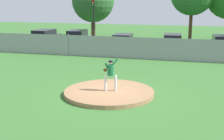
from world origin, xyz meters
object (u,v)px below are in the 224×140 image
(traffic_cone_orange, at_px, (195,48))
(traffic_light_near, at_px, (93,13))
(parked_car_burgundy, at_px, (123,43))
(parked_car_silver, at_px, (172,43))
(parked_car_charcoal, at_px, (44,38))
(parked_car_slate, at_px, (77,39))
(baseball, at_px, (128,88))
(parked_car_navy, at_px, (222,45))
(pitcher_youth, at_px, (110,72))

(traffic_cone_orange, relative_size, traffic_light_near, 0.11)
(parked_car_burgundy, bearing_deg, parked_car_silver, 10.43)
(parked_car_charcoal, bearing_deg, parked_car_slate, 0.48)
(baseball, height_order, parked_car_slate, parked_car_slate)
(parked_car_silver, relative_size, parked_car_charcoal, 0.89)
(parked_car_burgundy, relative_size, parked_car_slate, 0.95)
(parked_car_navy, distance_m, traffic_cone_orange, 2.53)
(pitcher_youth, relative_size, traffic_light_near, 0.34)
(parked_car_navy, height_order, traffic_light_near, traffic_light_near)
(pitcher_youth, bearing_deg, parked_car_charcoal, 127.73)
(baseball, bearing_deg, traffic_light_near, 113.80)
(parked_car_silver, height_order, parked_car_navy, parked_car_navy)
(parked_car_charcoal, bearing_deg, traffic_light_near, 43.13)
(baseball, height_order, parked_car_navy, parked_car_navy)
(baseball, distance_m, parked_car_navy, 15.20)
(baseball, bearing_deg, parked_car_navy, 67.83)
(parked_car_slate, height_order, traffic_cone_orange, parked_car_slate)
(parked_car_navy, relative_size, traffic_cone_orange, 8.39)
(parked_car_navy, xyz_separation_m, traffic_light_near, (-13.61, 3.80, 2.58))
(parked_car_charcoal, bearing_deg, parked_car_burgundy, -3.25)
(pitcher_youth, relative_size, parked_car_charcoal, 0.35)
(baseball, relative_size, parked_car_charcoal, 0.02)
(parked_car_burgundy, distance_m, traffic_light_near, 6.79)
(pitcher_youth, distance_m, parked_car_charcoal, 18.49)
(parked_car_silver, xyz_separation_m, parked_car_navy, (4.48, -0.25, 0.02))
(parked_car_slate, bearing_deg, parked_car_silver, 2.02)
(parked_car_charcoal, distance_m, traffic_cone_orange, 15.48)
(parked_car_silver, height_order, traffic_cone_orange, parked_car_silver)
(parked_car_silver, height_order, traffic_light_near, traffic_light_near)
(traffic_cone_orange, bearing_deg, baseball, -102.85)
(baseball, distance_m, parked_car_slate, 16.28)
(baseball, xyz_separation_m, parked_car_silver, (1.25, 14.31, 0.52))
(parked_car_burgundy, height_order, traffic_light_near, traffic_light_near)
(traffic_cone_orange, bearing_deg, parked_car_silver, -166.50)
(parked_car_slate, xyz_separation_m, traffic_cone_orange, (11.71, 0.85, -0.57))
(baseball, height_order, parked_car_burgundy, parked_car_burgundy)
(traffic_cone_orange, bearing_deg, parked_car_slate, -175.86)
(pitcher_youth, relative_size, parked_car_silver, 0.40)
(parked_car_silver, xyz_separation_m, parked_car_burgundy, (-4.67, -0.86, -0.02))
(parked_car_slate, bearing_deg, traffic_light_near, 83.33)
(pitcher_youth, height_order, traffic_cone_orange, pitcher_youth)
(traffic_light_near, bearing_deg, parked_car_silver, -21.24)
(parked_car_burgundy, distance_m, traffic_cone_orange, 6.96)
(pitcher_youth, distance_m, parked_car_silver, 15.13)
(traffic_light_near, bearing_deg, pitcher_youth, -68.97)
(baseball, xyz_separation_m, parked_car_burgundy, (-3.42, 13.45, 0.50))
(parked_car_slate, height_order, traffic_light_near, traffic_light_near)
(pitcher_youth, xyz_separation_m, traffic_cone_orange, (4.13, 15.50, -0.93))
(parked_car_silver, xyz_separation_m, traffic_light_near, (-9.13, 3.55, 2.60))
(parked_car_slate, bearing_deg, parked_car_burgundy, -6.07)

